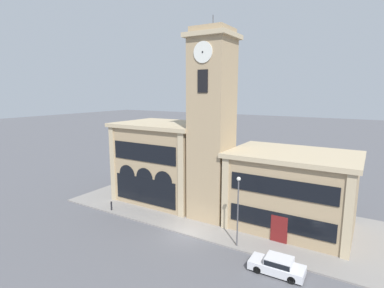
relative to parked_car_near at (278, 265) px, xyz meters
name	(u,v)px	position (x,y,z in m)	size (l,w,h in m)	color
ground_plane	(186,236)	(-9.26, 1.46, -0.69)	(300.00, 300.00, 0.00)	#56565B
sidewalk_kerb	(217,212)	(-9.26, 8.14, -0.62)	(35.66, 13.36, 0.15)	gray
clock_tower	(212,127)	(-9.26, 6.65, 9.37)	(4.65, 4.65, 21.21)	tan
town_hall_left_wing	(165,161)	(-17.00, 8.72, 4.29)	(11.63, 8.83, 9.91)	tan
town_hall_right_wing	(291,190)	(-1.20, 8.72, 3.25)	(12.26, 8.83, 7.82)	tan
parked_car_near	(278,265)	(0.00, 0.00, 0.00)	(4.14, 1.80, 1.34)	silver
street_lamp	(238,202)	(-4.18, 2.03, 3.57)	(0.36, 0.36, 6.36)	#4C4C51
bollard	(111,206)	(-19.86, 2.04, -0.02)	(0.18, 0.18, 1.06)	black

